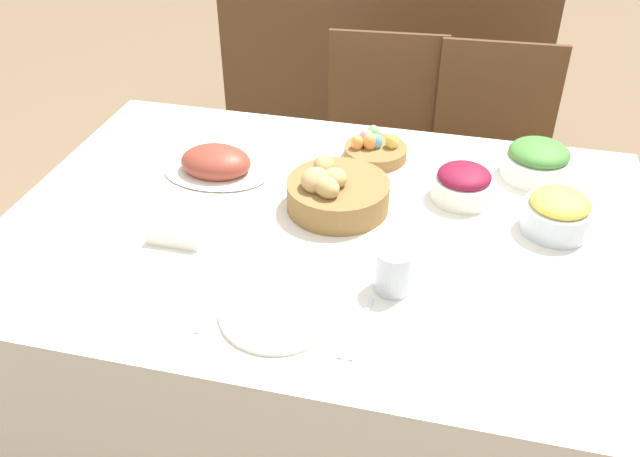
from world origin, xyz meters
The scene contains 17 objects.
ground_plane centered at (0.00, 0.00, 0.00)m, with size 12.00×12.00×0.00m, color #7F664C.
dining_table centered at (0.00, 0.00, 0.38)m, with size 1.56×1.07×0.76m.
chair_far_right centered at (0.40, 0.85, 0.48)m, with size 0.44×0.44×0.90m.
chair_far_center centered at (0.01, 0.85, 0.48)m, with size 0.45×0.45×0.90m.
sideboard centered at (-0.10, 1.62, 0.48)m, with size 1.40×0.44×0.96m.
bread_basket centered at (0.01, 0.07, 0.80)m, with size 0.26×0.26×0.12m.
egg_basket centered at (0.06, 0.35, 0.78)m, with size 0.18×0.18×0.08m.
ham_platter centered at (-0.34, 0.16, 0.78)m, with size 0.30×0.21×0.08m.
beet_salad_bowl centered at (0.31, 0.19, 0.80)m, with size 0.16×0.16×0.09m.
pineapple_bowl centered at (0.54, 0.10, 0.81)m, with size 0.16×0.16×0.10m.
green_salad_bowl centered at (0.50, 0.35, 0.80)m, with size 0.19×0.19×0.10m.
dinner_plate centered at (-0.02, -0.34, 0.76)m, with size 0.24×0.24×0.01m.
fork centered at (-0.16, -0.34, 0.76)m, with size 0.02×0.18×0.00m.
knife centered at (0.12, -0.34, 0.76)m, with size 0.02×0.18×0.00m.
spoon centered at (0.15, -0.34, 0.76)m, with size 0.02×0.18×0.00m.
drinking_cup centered at (0.19, -0.20, 0.81)m, with size 0.08×0.08×0.10m.
butter_dish centered at (-0.32, -0.14, 0.77)m, with size 0.13×0.08×0.03m.
Camera 1 is at (0.30, -1.31, 1.69)m, focal length 38.00 mm.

